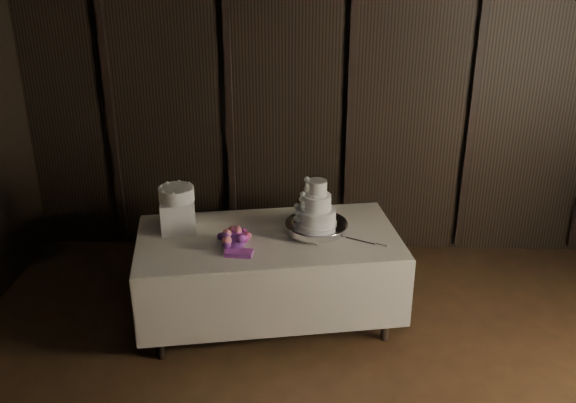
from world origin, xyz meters
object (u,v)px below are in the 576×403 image
(cake_stand, at_px, (316,228))
(bouquet, at_px, (234,239))
(display_table, at_px, (269,275))
(box_pedestal, at_px, (178,215))
(small_cake, at_px, (176,194))
(wedding_cake, at_px, (314,207))

(cake_stand, xyz_separation_m, bouquet, (-0.61, -0.25, 0.02))
(cake_stand, height_order, bouquet, bouquet)
(display_table, height_order, cake_stand, cake_stand)
(box_pedestal, bearing_deg, small_cake, 0.00)
(bouquet, height_order, box_pedestal, box_pedestal)
(display_table, relative_size, bouquet, 5.17)
(box_pedestal, height_order, small_cake, small_cake)
(display_table, distance_m, small_cake, 0.96)
(bouquet, bearing_deg, display_table, 38.06)
(cake_stand, relative_size, bouquet, 1.17)
(cake_stand, xyz_separation_m, wedding_cake, (-0.03, -0.01, 0.18))
(cake_stand, distance_m, box_pedestal, 1.07)
(wedding_cake, height_order, small_cake, wedding_cake)
(wedding_cake, bearing_deg, cake_stand, 21.99)
(bouquet, distance_m, box_pedestal, 0.54)
(small_cake, bearing_deg, bouquet, -30.73)
(wedding_cake, bearing_deg, display_table, 179.30)
(display_table, bearing_deg, small_cake, 163.44)
(wedding_cake, relative_size, small_cake, 1.29)
(display_table, bearing_deg, wedding_cake, -2.77)
(display_table, distance_m, bouquet, 0.51)
(bouquet, xyz_separation_m, box_pedestal, (-0.46, 0.27, 0.06))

